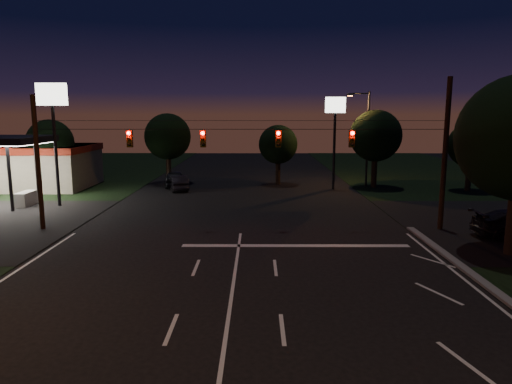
{
  "coord_description": "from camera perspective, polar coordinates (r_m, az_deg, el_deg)",
  "views": [
    {
      "loc": [
        1.0,
        -11.78,
        6.84
      ],
      "look_at": [
        0.91,
        10.82,
        3.0
      ],
      "focal_mm": 32.0,
      "sensor_mm": 36.0,
      "label": 1
    }
  ],
  "objects": [
    {
      "name": "ground",
      "position": [
        13.66,
        -4.27,
        -20.45
      ],
      "size": [
        140.0,
        140.0,
        0.0
      ],
      "primitive_type": "plane",
      "color": "black",
      "rests_on": "ground"
    },
    {
      "name": "stop_bar",
      "position": [
        24.34,
        4.96,
        -6.7
      ],
      "size": [
        12.0,
        0.5,
        0.01
      ],
      "primitive_type": "cube",
      "color": "silver",
      "rests_on": "ground"
    },
    {
      "name": "utility_pole_right",
      "position": [
        29.75,
        21.98,
        -4.36
      ],
      "size": [
        0.3,
        0.3,
        9.0
      ],
      "primitive_type": "cylinder",
      "color": "black",
      "rests_on": "ground"
    },
    {
      "name": "utility_pole_left",
      "position": [
        30.54,
        -25.05,
        -4.22
      ],
      "size": [
        0.28,
        0.28,
        8.0
      ],
      "primitive_type": "cylinder",
      "color": "black",
      "rests_on": "ground"
    },
    {
      "name": "signal_span",
      "position": [
        26.79,
        -1.93,
        6.78
      ],
      "size": [
        24.0,
        0.4,
        1.56
      ],
      "color": "black",
      "rests_on": "ground"
    },
    {
      "name": "gas_station",
      "position": [
        48.17,
        -28.17,
        3.2
      ],
      "size": [
        14.2,
        16.1,
        5.25
      ],
      "color": "gray",
      "rests_on": "ground"
    },
    {
      "name": "pole_sign_left_near",
      "position": [
        36.95,
        -24.05,
        9.04
      ],
      "size": [
        2.2,
        0.3,
        9.1
      ],
      "color": "black",
      "rests_on": "ground"
    },
    {
      "name": "pole_sign_right",
      "position": [
        42.36,
        9.84,
        8.7
      ],
      "size": [
        1.8,
        0.3,
        8.4
      ],
      "color": "black",
      "rests_on": "ground"
    },
    {
      "name": "street_light_right_far",
      "position": [
        44.99,
        13.48,
        7.35
      ],
      "size": [
        2.2,
        0.35,
        9.0
      ],
      "color": "black",
      "rests_on": "ground"
    },
    {
      "name": "tree_far_a",
      "position": [
        46.06,
        -24.24,
        5.59
      ],
      "size": [
        4.2,
        4.2,
        6.42
      ],
      "color": "black",
      "rests_on": "ground"
    },
    {
      "name": "tree_far_b",
      "position": [
        46.82,
        -10.92,
        6.75
      ],
      "size": [
        4.6,
        4.6,
        6.98
      ],
      "color": "black",
      "rests_on": "ground"
    },
    {
      "name": "tree_far_c",
      "position": [
        45.02,
        2.8,
        5.9
      ],
      "size": [
        3.8,
        3.8,
        5.86
      ],
      "color": "black",
      "rests_on": "ground"
    },
    {
      "name": "tree_far_d",
      "position": [
        44.35,
        14.71,
        6.73
      ],
      "size": [
        4.8,
        4.8,
        7.3
      ],
      "color": "black",
      "rests_on": "ground"
    },
    {
      "name": "tree_far_e",
      "position": [
        45.18,
        25.23,
        5.28
      ],
      "size": [
        4.0,
        4.0,
        6.18
      ],
      "color": "black",
      "rests_on": "ground"
    },
    {
      "name": "car_oncoming_a",
      "position": [
        44.42,
        -10.13,
        1.65
      ],
      "size": [
        2.62,
        4.81,
        1.55
      ],
      "primitive_type": "imported",
      "rotation": [
        0.0,
        0.0,
        3.32
      ],
      "color": "black",
      "rests_on": "ground"
    },
    {
      "name": "car_oncoming_b",
      "position": [
        42.4,
        -9.71,
        1.15
      ],
      "size": [
        2.62,
        4.32,
        1.34
      ],
      "primitive_type": "imported",
      "rotation": [
        0.0,
        0.0,
        3.46
      ],
      "color": "black",
      "rests_on": "ground"
    }
  ]
}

